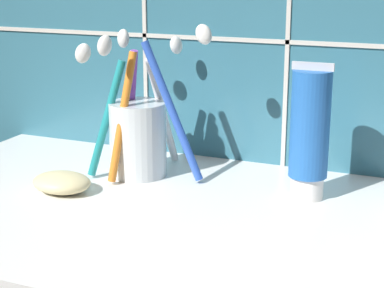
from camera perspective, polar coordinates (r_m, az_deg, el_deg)
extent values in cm
cube|color=white|center=(63.43, 2.13, -7.26)|extent=(73.67, 37.47, 2.00)
cube|color=beige|center=(76.12, 7.14, 9.04)|extent=(83.67, 0.24, 0.50)
cylinder|color=silver|center=(73.98, -4.83, 0.44)|extent=(6.56, 6.56, 8.59)
cylinder|color=blue|center=(70.94, -1.77, 2.90)|extent=(7.25, 1.34, 15.53)
ellipsoid|color=white|center=(68.31, 1.05, 9.73)|extent=(2.48, 1.44, 2.68)
cylinder|color=white|center=(75.84, -2.64, 2.90)|extent=(2.18, 5.64, 13.33)
ellipsoid|color=white|center=(76.64, -1.41, 8.78)|extent=(1.81, 2.58, 2.65)
cylinder|color=purple|center=(75.32, -5.46, 3.12)|extent=(3.33, 2.77, 14.11)
ellipsoid|color=white|center=(75.30, -6.13, 9.31)|extent=(2.43, 2.26, 2.47)
cylinder|color=teal|center=(73.22, -7.60, 2.27)|extent=(4.12, 4.11, 13.18)
ellipsoid|color=white|center=(71.30, -9.67, 7.96)|extent=(2.53, 2.53, 2.61)
cylinder|color=orange|center=(71.22, -6.21, 2.39)|extent=(2.34, 4.71, 14.28)
ellipsoid|color=white|center=(68.35, -7.77, 8.67)|extent=(1.93, 2.50, 2.56)
cylinder|color=white|center=(68.42, 10.17, -3.76)|extent=(3.43, 3.43, 2.43)
cylinder|color=blue|center=(66.48, 10.45, 1.74)|extent=(4.03, 4.03, 11.08)
cube|color=silver|center=(65.31, 10.71, 6.80)|extent=(4.23, 0.36, 0.80)
ellipsoid|color=beige|center=(70.77, -11.30, -3.26)|extent=(6.59, 5.09, 2.17)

